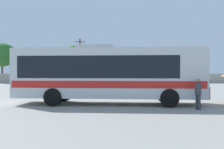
{
  "coord_description": "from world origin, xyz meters",
  "views": [
    {
      "loc": [
        0.25,
        -15.7,
        1.98
      ],
      "look_at": [
        0.35,
        1.47,
        1.8
      ],
      "focal_mm": 40.84,
      "sensor_mm": 36.0,
      "label": 1
    }
  ],
  "objects_px": {
    "attendant_by_bus_door": "(198,92)",
    "roadside_tree_midleft": "(56,59)",
    "parked_car_second_maroon": "(79,80)",
    "roadside_tree_midright": "(77,59)",
    "utility_pole_near": "(80,60)",
    "roadside_tree_left": "(2,55)",
    "parked_car_leftmost_silver": "(46,80)",
    "coach_bus_silver_red": "(107,73)"
  },
  "relations": [
    {
      "from": "attendant_by_bus_door",
      "to": "roadside_tree_midleft",
      "type": "relative_size",
      "value": 0.24
    },
    {
      "from": "parked_car_second_maroon",
      "to": "roadside_tree_midleft",
      "type": "relative_size",
      "value": 0.69
    },
    {
      "from": "roadside_tree_midleft",
      "to": "roadside_tree_midright",
      "type": "xyz_separation_m",
      "value": [
        4.39,
        -2.37,
        -0.18
      ]
    },
    {
      "from": "utility_pole_near",
      "to": "roadside_tree_left",
      "type": "xyz_separation_m",
      "value": [
        -14.64,
        1.36,
        0.96
      ]
    },
    {
      "from": "parked_car_leftmost_silver",
      "to": "roadside_tree_left",
      "type": "height_order",
      "value": "roadside_tree_left"
    },
    {
      "from": "roadside_tree_left",
      "to": "roadside_tree_midleft",
      "type": "bearing_deg",
      "value": 11.98
    },
    {
      "from": "utility_pole_near",
      "to": "roadside_tree_midleft",
      "type": "relative_size",
      "value": 1.18
    },
    {
      "from": "parked_car_second_maroon",
      "to": "roadside_tree_left",
      "type": "distance_m",
      "value": 17.37
    },
    {
      "from": "coach_bus_silver_red",
      "to": "parked_car_second_maroon",
      "type": "relative_size",
      "value": 2.47
    },
    {
      "from": "parked_car_second_maroon",
      "to": "roadside_tree_midright",
      "type": "bearing_deg",
      "value": 99.87
    },
    {
      "from": "parked_car_leftmost_silver",
      "to": "utility_pole_near",
      "type": "relative_size",
      "value": 0.52
    },
    {
      "from": "attendant_by_bus_door",
      "to": "roadside_tree_left",
      "type": "height_order",
      "value": "roadside_tree_left"
    },
    {
      "from": "attendant_by_bus_door",
      "to": "roadside_tree_midright",
      "type": "height_order",
      "value": "roadside_tree_midright"
    },
    {
      "from": "parked_car_leftmost_silver",
      "to": "roadside_tree_midright",
      "type": "relative_size",
      "value": 0.6
    },
    {
      "from": "coach_bus_silver_red",
      "to": "utility_pole_near",
      "type": "height_order",
      "value": "utility_pole_near"
    },
    {
      "from": "utility_pole_near",
      "to": "roadside_tree_midright",
      "type": "distance_m",
      "value": 1.23
    },
    {
      "from": "utility_pole_near",
      "to": "roadside_tree_left",
      "type": "relative_size",
      "value": 1.09
    },
    {
      "from": "utility_pole_near",
      "to": "roadside_tree_left",
      "type": "height_order",
      "value": "utility_pole_near"
    },
    {
      "from": "parked_car_leftmost_silver",
      "to": "roadside_tree_midright",
      "type": "distance_m",
      "value": 8.49
    },
    {
      "from": "utility_pole_near",
      "to": "roadside_tree_midleft",
      "type": "xyz_separation_m",
      "value": [
        -5.04,
        3.39,
        0.38
      ]
    },
    {
      "from": "roadside_tree_left",
      "to": "roadside_tree_midright",
      "type": "bearing_deg",
      "value": -1.37
    },
    {
      "from": "parked_car_second_maroon",
      "to": "utility_pole_near",
      "type": "bearing_deg",
      "value": 95.34
    },
    {
      "from": "attendant_by_bus_door",
      "to": "parked_car_second_maroon",
      "type": "bearing_deg",
      "value": 109.52
    },
    {
      "from": "roadside_tree_left",
      "to": "roadside_tree_midleft",
      "type": "xyz_separation_m",
      "value": [
        9.6,
        2.04,
        -0.58
      ]
    },
    {
      "from": "parked_car_second_maroon",
      "to": "roadside_tree_left",
      "type": "xyz_separation_m",
      "value": [
        -15.18,
        7.2,
        4.39
      ]
    },
    {
      "from": "attendant_by_bus_door",
      "to": "coach_bus_silver_red",
      "type": "bearing_deg",
      "value": 153.89
    },
    {
      "from": "attendant_by_bus_door",
      "to": "parked_car_leftmost_silver",
      "type": "xyz_separation_m",
      "value": [
        -14.86,
        27.37,
        -0.16
      ]
    },
    {
      "from": "parked_car_leftmost_silver",
      "to": "roadside_tree_midleft",
      "type": "bearing_deg",
      "value": 91.94
    },
    {
      "from": "attendant_by_bus_door",
      "to": "parked_car_leftmost_silver",
      "type": "relative_size",
      "value": 0.39
    },
    {
      "from": "roadside_tree_left",
      "to": "roadside_tree_midleft",
      "type": "height_order",
      "value": "roadside_tree_left"
    },
    {
      "from": "parked_car_leftmost_silver",
      "to": "parked_car_second_maroon",
      "type": "bearing_deg",
      "value": -3.94
    },
    {
      "from": "coach_bus_silver_red",
      "to": "parked_car_second_maroon",
      "type": "distance_m",
      "value": 25.12
    },
    {
      "from": "parked_car_leftmost_silver",
      "to": "roadside_tree_midleft",
      "type": "distance_m",
      "value": 9.66
    },
    {
      "from": "roadside_tree_left",
      "to": "roadside_tree_midright",
      "type": "distance_m",
      "value": 14.01
    },
    {
      "from": "utility_pole_near",
      "to": "roadside_tree_midleft",
      "type": "height_order",
      "value": "utility_pole_near"
    },
    {
      "from": "coach_bus_silver_red",
      "to": "parked_car_second_maroon",
      "type": "bearing_deg",
      "value": 100.91
    },
    {
      "from": "parked_car_leftmost_silver",
      "to": "parked_car_second_maroon",
      "type": "height_order",
      "value": "parked_car_leftmost_silver"
    },
    {
      "from": "roadside_tree_left",
      "to": "roadside_tree_midright",
      "type": "relative_size",
      "value": 1.06
    },
    {
      "from": "parked_car_second_maroon",
      "to": "roadside_tree_midleft",
      "type": "distance_m",
      "value": 11.44
    },
    {
      "from": "parked_car_second_maroon",
      "to": "utility_pole_near",
      "type": "relative_size",
      "value": 0.58
    },
    {
      "from": "roadside_tree_midleft",
      "to": "roadside_tree_left",
      "type": "bearing_deg",
      "value": -168.02
    },
    {
      "from": "roadside_tree_midright",
      "to": "parked_car_second_maroon",
      "type": "bearing_deg",
      "value": -80.13
    }
  ]
}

